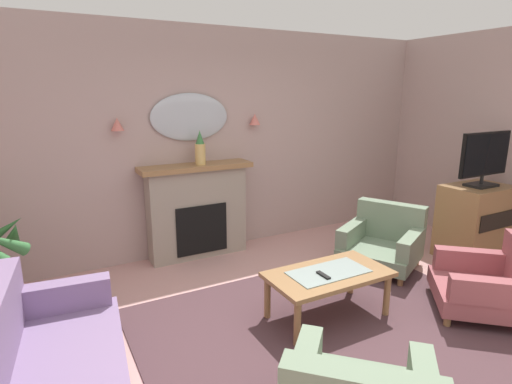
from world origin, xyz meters
The scene contains 15 objects.
floor centered at (0.00, 0.00, -0.05)m, with size 7.24×5.94×0.10m, color #C6938E.
wall_back centered at (0.00, 2.52, 1.39)m, with size 7.24×0.10×2.77m, color #B29993.
patterned_rug centered at (0.00, 0.20, 0.01)m, with size 3.20×2.40×0.01m, color #4C3338.
fireplace centered at (-0.42, 2.30, 0.57)m, with size 1.36×0.36×1.16m.
mantel_vase_right centered at (-0.37, 2.27, 1.34)m, with size 0.12×0.12×0.41m.
wall_mirror centered at (-0.42, 2.44, 1.71)m, with size 0.96×0.06×0.56m, color #B2BCC6.
wall_sconce_left centered at (-1.27, 2.39, 1.66)m, with size 0.14×0.14×0.14m, color #D17066.
wall_sconce_right centered at (0.43, 2.39, 1.66)m, with size 0.14×0.14×0.14m, color #D17066.
coffee_table centered at (0.09, 0.37, 0.38)m, with size 1.10×0.60×0.45m.
tv_remote centered at (-0.01, 0.32, 0.45)m, with size 0.04×0.16×0.02m, color black.
floral_couch centered at (-2.23, 0.35, 0.32)m, with size 1.04×1.79×0.76m.
armchair_by_coffee_table centered at (1.47, -0.29, 0.31)m, with size 1.14×1.14×0.71m.
armchair_in_corner centered at (1.38, 0.99, 0.31)m, with size 1.09×1.09×0.71m.
tv_cabinet centered at (2.57, 0.66, 0.45)m, with size 0.80×0.57×0.90m.
tv_flatscreen centered at (2.57, 0.64, 1.25)m, with size 0.84×0.24×0.65m.
Camera 1 is at (-2.08, -2.27, 2.01)m, focal length 28.64 mm.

